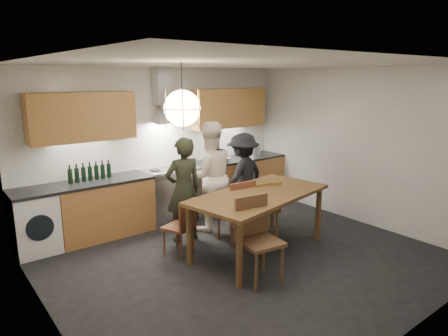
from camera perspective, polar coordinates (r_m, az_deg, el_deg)
ground at (r=5.66m, az=2.78°, el=-12.61°), size 5.00×5.00×0.00m
room_shell at (r=5.16m, az=2.99°, el=4.75°), size 5.02×4.52×2.61m
counter_run at (r=7.01m, az=-7.49°, el=-3.69°), size 5.00×0.62×0.90m
range_stove at (r=6.99m, az=-7.63°, el=-3.79°), size 0.90×0.60×0.92m
wall_fixtures at (r=6.83m, az=-8.51°, el=8.02°), size 4.30×0.54×1.10m
pendant_lamp at (r=4.45m, az=-5.99°, el=8.48°), size 0.43×0.43×0.70m
dining_table at (r=5.57m, az=5.02°, el=-4.57°), size 2.21×1.39×0.87m
chair_back_left at (r=5.59m, az=-5.93°, el=-7.85°), size 0.47×0.47×0.81m
chair_back_mid at (r=5.92m, az=2.04°, el=-5.66°), size 0.47×0.47×0.96m
chair_back_right at (r=6.11m, az=5.90°, el=-5.44°), size 0.51×0.51×0.91m
chair_front at (r=4.93m, az=4.60°, el=-9.16°), size 0.52×0.52×1.03m
person_left at (r=5.99m, az=-5.80°, el=-3.12°), size 0.62×0.44×1.58m
person_mid at (r=6.38m, az=-2.12°, el=-1.24°), size 1.00×0.87×1.76m
person_right at (r=6.92m, az=2.70°, el=-1.20°), size 1.07×0.76×1.51m
mixing_bowl at (r=7.44m, az=-0.25°, el=1.25°), size 0.32×0.32×0.07m
stock_pot at (r=7.94m, az=4.44°, el=2.25°), size 0.24×0.24×0.15m
wine_bottles at (r=6.37m, az=-18.61°, el=-0.45°), size 0.66×0.07×0.28m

